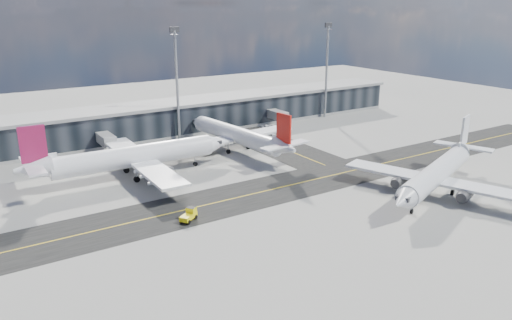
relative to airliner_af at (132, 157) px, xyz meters
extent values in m
plane|color=gray|center=(20.61, -25.50, -4.38)|extent=(300.00, 300.00, 0.00)
cube|color=black|center=(20.61, -21.50, -4.37)|extent=(180.00, 14.00, 0.02)
cube|color=black|center=(38.61, 9.50, -4.37)|extent=(14.00, 50.00, 0.02)
cube|color=yellow|center=(20.61, -21.50, -4.35)|extent=(180.00, 0.25, 0.01)
cube|color=yellow|center=(38.61, 9.50, -4.35)|extent=(0.25, 50.00, 0.01)
cube|color=black|center=(20.61, 29.50, -0.38)|extent=(150.00, 12.00, 8.00)
cube|color=gray|center=(20.61, 29.50, 4.02)|extent=(152.00, 13.00, 0.80)
cube|color=gray|center=(20.61, 29.50, -3.98)|extent=(150.00, 12.20, 0.80)
cube|color=gray|center=(0.61, 21.50, -0.88)|extent=(3.00, 10.00, 2.40)
cylinder|color=gray|center=(0.61, 16.50, -3.18)|extent=(0.60, 0.60, 2.40)
cube|color=gray|center=(50.61, 21.50, -0.88)|extent=(3.00, 10.00, 2.40)
cylinder|color=gray|center=(50.61, 16.50, -3.18)|extent=(0.60, 0.60, 2.40)
cylinder|color=gray|center=(20.61, 22.50, 9.62)|extent=(0.70, 0.70, 28.00)
cube|color=#2D2D30|center=(20.61, 22.50, 23.82)|extent=(2.50, 0.50, 1.40)
cylinder|color=gray|center=(70.61, 22.50, 9.62)|extent=(0.70, 0.70, 28.00)
cube|color=#2D2D30|center=(70.61, 22.50, 23.82)|extent=(2.50, 0.50, 1.40)
cylinder|color=white|center=(0.68, -0.01, 0.08)|extent=(33.53, 5.15, 4.46)
cone|color=white|center=(19.62, -0.40, 0.08)|extent=(5.66, 4.57, 4.46)
cone|color=white|center=(-18.83, 0.39, 0.75)|extent=(6.78, 4.60, 4.46)
cube|color=white|center=(1.79, -0.04, -1.04)|extent=(6.35, 38.01, 0.56)
cylinder|color=#2D2D30|center=(3.04, 6.63, -2.26)|extent=(4.73, 2.66, 2.56)
cylinder|color=#2D2D30|center=(2.77, -6.75, -2.26)|extent=(4.73, 2.66, 2.56)
cube|color=silver|center=(3.04, 6.63, -1.37)|extent=(2.24, 0.49, 0.89)
cube|color=silver|center=(2.77, -6.75, -1.37)|extent=(2.24, 0.49, 0.89)
cube|color=#79134B|center=(-18.27, 0.38, 5.43)|extent=(4.69, 0.60, 6.91)
cube|color=white|center=(-18.83, 0.39, 1.41)|extent=(3.40, 13.44, 0.39)
cube|color=#2D2D30|center=(19.07, -0.39, 0.52)|extent=(2.28, 2.50, 0.78)
cylinder|color=gray|center=(14.05, -0.29, -3.04)|extent=(0.27, 0.27, 2.23)
cylinder|color=black|center=(14.05, -0.29, -3.88)|extent=(1.01, 0.41, 1.00)
cylinder|color=black|center=(-0.37, 3.35, -3.77)|extent=(1.24, 0.58, 1.23)
cylinder|color=black|center=(-0.51, -3.33, -3.77)|extent=(1.24, 0.58, 1.23)
cylinder|color=white|center=(27.82, 5.33, -0.33)|extent=(7.40, 30.66, 4.05)
cone|color=white|center=(25.91, 22.45, -0.33)|extent=(4.59, 5.48, 4.05)
cone|color=white|center=(29.79, -12.29, 0.28)|extent=(4.70, 6.49, 4.05)
cube|color=white|center=(27.71, 6.34, -1.34)|extent=(34.80, 8.85, 0.51)
cylinder|color=#2D2D30|center=(21.55, 6.67, -2.46)|extent=(2.79, 4.49, 2.33)
cylinder|color=#2D2D30|center=(33.64, 8.02, -2.46)|extent=(2.79, 4.49, 2.33)
cube|color=silver|center=(21.55, 6.67, -1.65)|extent=(0.63, 2.06, 0.81)
cube|color=silver|center=(33.64, 8.02, -1.65)|extent=(0.63, 2.06, 0.81)
cube|color=red|center=(29.73, -11.79, 4.54)|extent=(0.92, 4.28, 6.28)
cube|color=white|center=(29.79, -12.29, 0.89)|extent=(12.40, 4.17, 0.35)
cube|color=#2D2D30|center=(25.97, 21.95, 0.08)|extent=(2.44, 2.26, 0.71)
cylinder|color=gray|center=(26.48, 17.42, -3.17)|extent=(0.27, 0.27, 2.03)
cylinder|color=black|center=(26.48, 17.42, -3.93)|extent=(0.45, 0.95, 0.91)
cylinder|color=black|center=(24.91, 3.99, -3.83)|extent=(0.63, 1.16, 1.11)
cylinder|color=black|center=(30.96, 4.66, -3.83)|extent=(0.63, 1.16, 1.11)
cylinder|color=silver|center=(44.89, -39.86, -0.36)|extent=(29.64, 14.32, 4.02)
cone|color=silver|center=(28.89, -45.84, -0.36)|extent=(6.11, 5.52, 4.02)
cone|color=silver|center=(61.36, -33.70, 0.24)|extent=(7.05, 5.88, 4.02)
cube|color=silver|center=(43.95, -40.21, -1.37)|extent=(16.67, 33.76, 0.50)
cylinder|color=#2D2D30|center=(45.12, -46.21, -2.47)|extent=(4.76, 3.64, 2.31)
cylinder|color=#2D2D30|center=(40.90, -34.92, -2.47)|extent=(4.76, 3.64, 2.31)
cube|color=silver|center=(45.12, -46.21, -1.67)|extent=(2.02, 1.08, 0.80)
cube|color=silver|center=(40.90, -34.92, -1.67)|extent=(2.02, 1.08, 0.80)
cube|color=silver|center=(60.89, -33.88, 4.46)|extent=(4.11, 1.90, 6.23)
cube|color=silver|center=(61.36, -33.70, 0.84)|extent=(6.86, 12.28, 0.35)
cube|color=#2D2D30|center=(29.36, -45.66, 0.04)|extent=(2.66, 2.77, 0.70)
cylinder|color=gray|center=(33.60, -44.08, -3.18)|extent=(0.31, 0.31, 2.01)
cylinder|color=black|center=(33.60, -44.08, -3.93)|extent=(0.97, 0.65, 0.90)
cylinder|color=black|center=(46.89, -42.33, -3.83)|extent=(1.21, 0.86, 1.11)
cylinder|color=black|center=(44.77, -36.69, -3.83)|extent=(1.21, 0.86, 1.11)
cube|color=yellow|center=(0.12, -26.11, -3.55)|extent=(3.63, 3.14, 0.78)
cube|color=yellow|center=(0.95, -25.55, -2.83)|extent=(1.82, 1.88, 1.00)
cube|color=black|center=(0.95, -25.55, -2.44)|extent=(1.69, 1.77, 0.28)
cylinder|color=black|center=(0.64, -24.89, -3.99)|extent=(0.80, 0.66, 0.78)
cylinder|color=black|center=(1.44, -26.09, -3.99)|extent=(0.80, 0.66, 0.78)
cylinder|color=black|center=(-1.21, -26.13, -3.99)|extent=(0.80, 0.66, 0.78)
cylinder|color=black|center=(-0.41, -27.33, -3.99)|extent=(0.80, 0.66, 0.78)
imported|color=white|center=(45.39, 17.01, -3.54)|extent=(3.10, 6.19, 1.68)
camera|label=1|loc=(-31.48, -95.85, 30.13)|focal=35.00mm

